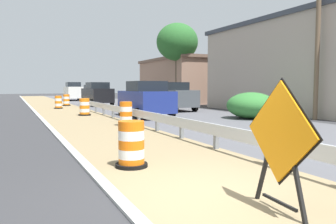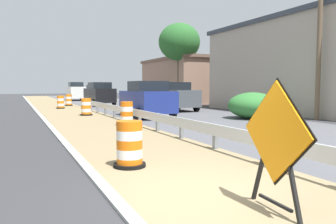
# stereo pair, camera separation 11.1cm
# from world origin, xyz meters

# --- Properties ---
(ground_plane) EXTENTS (160.00, 160.00, 0.00)m
(ground_plane) POSITION_xyz_m (0.00, 0.00, 0.00)
(ground_plane) COLOR #333335
(median_dirt_strip) EXTENTS (3.80, 120.00, 0.01)m
(median_dirt_strip) POSITION_xyz_m (0.70, 0.00, 0.00)
(median_dirt_strip) COLOR #8E7A56
(median_dirt_strip) RESTS_ON ground
(curb_near_edge) EXTENTS (0.20, 120.00, 0.11)m
(curb_near_edge) POSITION_xyz_m (-1.30, 0.00, 0.00)
(curb_near_edge) COLOR #ADADA8
(curb_near_edge) RESTS_ON ground
(guardrail_median) EXTENTS (0.18, 45.71, 0.71)m
(guardrail_median) POSITION_xyz_m (2.36, 0.23, 0.52)
(guardrail_median) COLOR silver
(guardrail_median) RESTS_ON ground
(warning_sign_diamond) EXTENTS (0.17, 1.51, 1.89)m
(warning_sign_diamond) POSITION_xyz_m (0.63, -0.96, 1.03)
(warning_sign_diamond) COLOR black
(warning_sign_diamond) RESTS_ON ground
(traffic_barrel_nearest) EXTENTS (0.70, 0.70, 1.01)m
(traffic_barrel_nearest) POSITION_xyz_m (-0.41, 2.35, 0.45)
(traffic_barrel_nearest) COLOR orange
(traffic_barrel_nearest) RESTS_ON ground
(traffic_barrel_close) EXTENTS (0.68, 0.68, 1.08)m
(traffic_barrel_close) POSITION_xyz_m (1.84, 9.62, 0.49)
(traffic_barrel_close) COLOR orange
(traffic_barrel_close) RESTS_ON ground
(traffic_barrel_mid) EXTENTS (0.73, 0.73, 1.03)m
(traffic_barrel_mid) POSITION_xyz_m (1.24, 15.74, 0.46)
(traffic_barrel_mid) COLOR orange
(traffic_barrel_mid) RESTS_ON ground
(traffic_barrel_far) EXTENTS (0.65, 0.65, 1.01)m
(traffic_barrel_far) POSITION_xyz_m (0.61, 22.84, 0.45)
(traffic_barrel_far) COLOR orange
(traffic_barrel_far) RESTS_ON ground
(traffic_barrel_farther) EXTENTS (0.68, 0.68, 1.03)m
(traffic_barrel_farther) POSITION_xyz_m (1.77, 26.52, 0.46)
(traffic_barrel_farther) COLOR orange
(traffic_barrel_farther) RESTS_ON ground
(car_lead_near_lane) EXTENTS (2.17, 4.37, 2.04)m
(car_lead_near_lane) POSITION_xyz_m (4.19, 13.25, 1.02)
(car_lead_near_lane) COLOR navy
(car_lead_near_lane) RESTS_ON ground
(car_trailing_near_lane) EXTENTS (2.10, 4.43, 1.95)m
(car_trailing_near_lane) POSITION_xyz_m (7.87, 44.31, 0.98)
(car_trailing_near_lane) COLOR navy
(car_trailing_near_lane) RESTS_ON ground
(car_lead_far_lane) EXTENTS (2.02, 4.61, 2.26)m
(car_lead_far_lane) POSITION_xyz_m (4.25, 37.92, 1.13)
(car_lead_far_lane) COLOR silver
(car_lead_far_lane) RESTS_ON ground
(car_mid_far_lane) EXTENTS (2.24, 4.11, 2.05)m
(car_mid_far_lane) POSITION_xyz_m (7.87, 17.08, 1.02)
(car_mid_far_lane) COLOR #4C5156
(car_mid_far_lane) RESTS_ON ground
(car_trailing_far_lane) EXTENTS (2.16, 4.82, 2.11)m
(car_trailing_far_lane) POSITION_xyz_m (4.41, 25.94, 1.06)
(car_trailing_far_lane) COLOR black
(car_trailing_far_lane) RESTS_ON ground
(roadside_shop_near) EXTENTS (6.87, 14.16, 6.21)m
(roadside_shop_near) POSITION_xyz_m (15.31, 12.34, 3.12)
(roadside_shop_near) COLOR #AD9E8E
(roadside_shop_near) RESTS_ON ground
(roadside_shop_far) EXTENTS (6.73, 11.37, 4.76)m
(roadside_shop_far) POSITION_xyz_m (14.71, 28.22, 2.39)
(roadside_shop_far) COLOR #93705B
(roadside_shop_far) RESTS_ON ground
(utility_pole_near) EXTENTS (0.24, 1.80, 9.41)m
(utility_pole_near) POSITION_xyz_m (11.59, 7.93, 4.86)
(utility_pole_near) COLOR brown
(utility_pole_near) RESTS_ON ground
(bush_roadside) EXTENTS (2.66, 2.66, 1.43)m
(bush_roadside) POSITION_xyz_m (9.07, 9.97, 0.72)
(bush_roadside) COLOR #337533
(bush_roadside) RESTS_ON ground
(tree_roadside) EXTENTS (3.91, 3.91, 7.68)m
(tree_roadside) POSITION_xyz_m (11.61, 23.92, 5.88)
(tree_roadside) COLOR #4C3D2D
(tree_roadside) RESTS_ON ground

